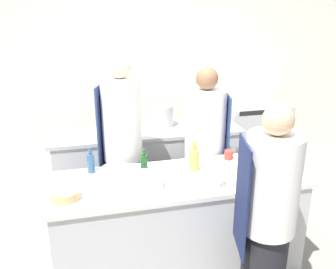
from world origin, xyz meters
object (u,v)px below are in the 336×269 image
Objects in this scene: bowl_prep_small at (65,195)px; stockpot at (160,116)px; bowl_wooden_salad at (115,171)px; chef_at_prep_near at (267,221)px; chef_at_stove at (205,152)px; bottle_olive_oil at (144,162)px; bottle_vinegar at (91,163)px; oven_range at (251,137)px; bowl_ceramic_blue at (210,181)px; cup at (229,155)px; bowl_mixing_large at (146,181)px; bottle_wine at (194,159)px; chef_at_pass_far at (123,151)px.

stockpot is (1.04, 1.47, 0.09)m from bowl_prep_small.
stockpot reaches higher than bowl_prep_small.
bowl_wooden_salad is 1.32m from stockpot.
chef_at_prep_near is 1.24m from chef_at_stove.
bottle_vinegar is at bearing 170.83° from bottle_olive_oil.
bottle_vinegar reaches higher than oven_range.
stockpot is at bearing 60.78° from bowl_wooden_salad.
bowl_ceramic_blue is 0.53m from cup.
bowl_mixing_large is 0.50m from bowl_ceramic_blue.
bowl_ceramic_blue is at bearing -1.15° from bowl_prep_small.
bowl_mixing_large is 3.33× the size of cup.
oven_range reaches higher than cup.
oven_range is at bearing 45.34° from bowl_mixing_large.
bottle_olive_oil is at bearing 2.31° from bowl_wooden_salad.
cup is at bearing 3.71° from bowl_wooden_salad.
bottle_olive_oil is at bearing 52.10° from chef_at_prep_near.
chef_at_stove is at bearing -69.83° from stockpot.
chef_at_prep_near reaches higher than bowl_ceramic_blue.
chef_at_prep_near is at bearing -51.12° from bottle_olive_oil.
bowl_wooden_salad is at bearing 127.57° from bowl_mixing_large.
bowl_prep_small is 1.48m from cup.
oven_range is at bearing 38.09° from bowl_prep_small.
oven_range is at bearing -10.73° from chef_at_prep_near.
bottle_wine is 1.24m from stockpot.
bowl_wooden_salad reaches higher than bowl_ceramic_blue.
bowl_wooden_salad is at bearing 60.96° from chef_at_prep_near.
bowl_prep_small is at bearing -174.09° from bowl_mixing_large.
cup is at bearing 22.89° from bottle_wine.
chef_at_stove is 7.79× the size of bowl_prep_small.
bottle_vinegar is at bearing 158.97° from chef_at_pass_far.
chef_at_pass_far is 0.49m from bottle_vinegar.
stockpot is (0.52, 0.69, 0.11)m from chef_at_pass_far.
bowl_mixing_large is at bearing 5.91° from bowl_prep_small.
bottle_olive_oil is 0.42m from bottle_wine.
bottle_wine is 0.27m from bowl_ceramic_blue.
cup is at bearing 7.46° from chef_at_prep_near.
cup is (0.91, -0.39, 0.03)m from chef_at_pass_far.
chef_at_stove is (-1.08, -1.16, 0.34)m from oven_range.
chef_at_pass_far is at bearing 125.91° from bowl_ceramic_blue.
bowl_prep_small is at bearing -141.91° from oven_range.
bowl_prep_small is 0.93× the size of bowl_ceramic_blue.
bowl_mixing_large is at bearing 170.33° from bowl_ceramic_blue.
bowl_mixing_large reaches higher than bowl_ceramic_blue.
chef_at_stove is at bearing -75.93° from chef_at_pass_far.
chef_at_pass_far is 6.74× the size of bottle_wine.
oven_range is 4.53× the size of bowl_prep_small.
bottle_vinegar is at bearing 154.26° from bowl_ceramic_blue.
bottle_olive_oil is 0.79m from cup.
chef_at_prep_near is 5.58× the size of stockpot.
bottle_vinegar is 0.85× the size of bottle_wine.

